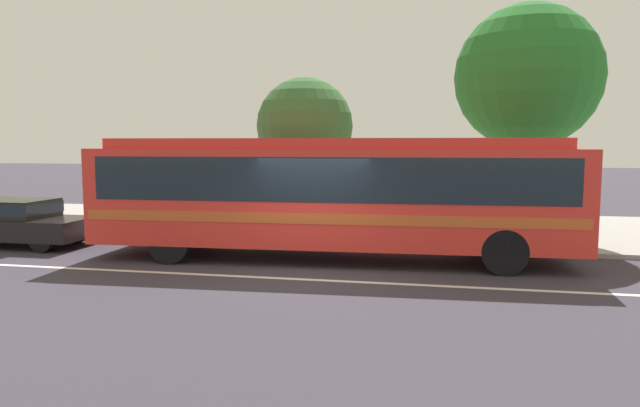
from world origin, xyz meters
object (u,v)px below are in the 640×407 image
object	(u,v)px
sedan_behind_bus	(12,220)
bus_stop_sign	(528,190)
street_tree_mid_block	(528,77)
street_tree_near_stop	(305,126)
transit_bus	(332,190)
pedestrian_waiting_near_sign	(508,209)
pedestrian_walking_along_curb	(265,205)

from	to	relation	value
sedan_behind_bus	bus_stop_sign	size ratio (longest dim) A/B	1.82
bus_stop_sign	street_tree_mid_block	distance (m)	3.82
sedan_behind_bus	bus_stop_sign	bearing A→B (deg)	7.97
bus_stop_sign	street_tree_near_stop	bearing A→B (deg)	166.60
sedan_behind_bus	street_tree_near_stop	bearing A→B (deg)	24.57
transit_bus	sedan_behind_bus	xyz separation A→B (m)	(-9.02, 0.08, -0.99)
street_tree_near_stop	pedestrian_waiting_near_sign	bearing A→B (deg)	-14.65
street_tree_near_stop	street_tree_mid_block	distance (m)	6.69
transit_bus	street_tree_near_stop	bearing A→B (deg)	112.83
pedestrian_waiting_near_sign	bus_stop_sign	bearing A→B (deg)	1.75
street_tree_near_stop	street_tree_mid_block	xyz separation A→B (m)	(6.50, 0.67, 1.41)
transit_bus	bus_stop_sign	world-z (taller)	transit_bus
transit_bus	street_tree_near_stop	xyz separation A→B (m)	(-1.48, 3.53, 1.63)
transit_bus	bus_stop_sign	distance (m)	5.24
street_tree_near_stop	transit_bus	bearing A→B (deg)	-67.17
transit_bus	street_tree_mid_block	world-z (taller)	street_tree_mid_block
sedan_behind_bus	pedestrian_walking_along_curb	xyz separation A→B (m)	(6.64, 2.13, 0.33)
sedan_behind_bus	street_tree_mid_block	distance (m)	15.17
pedestrian_waiting_near_sign	street_tree_near_stop	size ratio (longest dim) A/B	0.35
pedestrian_walking_along_curb	street_tree_mid_block	size ratio (longest dim) A/B	0.24
pedestrian_waiting_near_sign	street_tree_near_stop	bearing A→B (deg)	165.35
bus_stop_sign	transit_bus	bearing A→B (deg)	-157.30
bus_stop_sign	street_tree_near_stop	distance (m)	6.72
transit_bus	sedan_behind_bus	distance (m)	9.07
sedan_behind_bus	bus_stop_sign	xyz separation A→B (m)	(13.85, 1.94, 0.89)
pedestrian_walking_along_curb	bus_stop_sign	bearing A→B (deg)	-1.51
transit_bus	pedestrian_waiting_near_sign	world-z (taller)	transit_bus
sedan_behind_bus	pedestrian_walking_along_curb	world-z (taller)	pedestrian_walking_along_curb
transit_bus	street_tree_near_stop	world-z (taller)	street_tree_near_stop
pedestrian_walking_along_curb	sedan_behind_bus	bearing A→B (deg)	-162.21
bus_stop_sign	street_tree_near_stop	world-z (taller)	street_tree_near_stop
sedan_behind_bus	street_tree_near_stop	distance (m)	8.69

